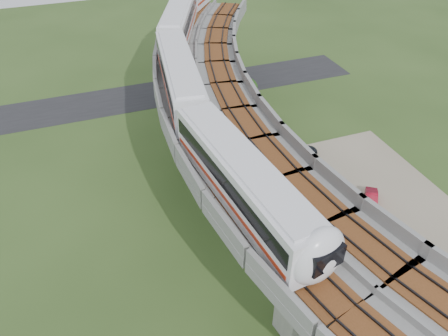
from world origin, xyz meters
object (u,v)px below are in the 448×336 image
Objects in this scene: car_white at (438,264)px; car_dark at (304,153)px; metro_train at (200,46)px; car_red at (371,199)px.

car_dark is at bearing 78.26° from car_white.
car_white reaches higher than car_dark.
metro_train is at bearing 97.31° from car_white.
car_red is at bearing 173.87° from car_dark.
car_dark is at bearing 139.37° from car_red.
car_white is (12.85, -24.64, -11.66)m from metro_train.
car_dark reaches higher than car_red.
car_red is 9.75m from car_dark.
car_white is 9.03m from car_red.
metro_train is 15.24× the size of car_dark.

